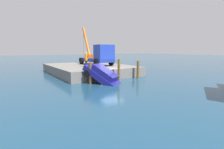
# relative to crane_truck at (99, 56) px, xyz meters

# --- Properties ---
(ground) EXTENTS (200.00, 200.00, 0.00)m
(ground) POSITION_rel_crane_truck_xyz_m (4.93, -1.09, -2.54)
(ground) COLOR navy
(dock) EXTENTS (12.73, 9.82, 1.18)m
(dock) POSITION_rel_crane_truck_xyz_m (-0.96, -1.09, -1.95)
(dock) COLOR slate
(dock) RESTS_ON ground
(crane_truck) EXTENTS (7.81, 2.97, 5.70)m
(crane_truck) POSITION_rel_crane_truck_xyz_m (0.00, 0.00, 0.00)
(crane_truck) COLOR navy
(crane_truck) RESTS_ON dock
(dock_worker) EXTENTS (0.34, 0.34, 1.85)m
(dock_worker) POSITION_rel_crane_truck_xyz_m (0.94, -2.34, -0.41)
(dock_worker) COLOR black
(dock_worker) RESTS_ON dock
(salvaged_car) EXTENTS (4.46, 3.71, 2.90)m
(salvaged_car) POSITION_rel_crane_truck_xyz_m (6.83, -3.01, -1.85)
(salvaged_car) COLOR navy
(salvaged_car) RESTS_ON ground
(piling_near) EXTENTS (0.30, 0.30, 2.12)m
(piling_near) POSITION_rel_crane_truck_xyz_m (6.17, -4.26, -1.48)
(piling_near) COLOR brown
(piling_near) RESTS_ON ground
(piling_mid) EXTENTS (0.28, 0.28, 2.35)m
(piling_mid) POSITION_rel_crane_truck_xyz_m (6.21, -0.88, -1.36)
(piling_mid) COLOR brown
(piling_mid) RESTS_ON ground
(piling_far) EXTENTS (0.31, 0.31, 2.06)m
(piling_far) POSITION_rel_crane_truck_xyz_m (6.02, 2.01, -1.51)
(piling_far) COLOR brown
(piling_far) RESTS_ON ground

